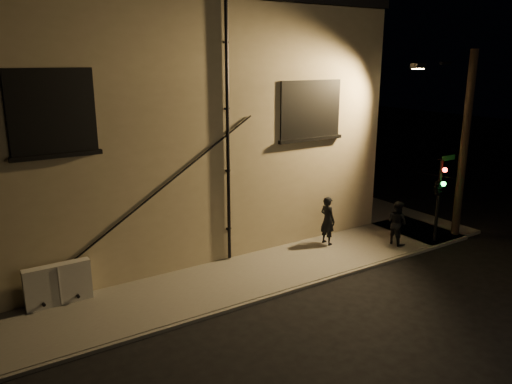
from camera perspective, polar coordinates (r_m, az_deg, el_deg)
ground at (r=16.00m, az=8.00°, el=-10.00°), size 90.00×90.00×0.00m
sidewalk at (r=19.87m, az=2.44°, el=-4.59°), size 21.00×16.00×0.12m
building at (r=21.07m, az=-14.44°, el=8.24°), size 16.20×12.23×8.80m
utility_cabinet at (r=15.02m, az=-21.68°, el=-9.78°), size 1.77×0.30×1.16m
pedestrian_a at (r=18.38m, az=8.17°, el=-3.23°), size 0.48×0.69×1.79m
pedestrian_b at (r=18.93m, az=15.82°, el=-3.38°), size 0.62×0.79×1.63m
traffic_signal at (r=19.14m, az=20.17°, el=0.62°), size 1.29×1.89×3.20m
streetlamp_pole at (r=20.09m, az=22.44°, el=5.40°), size 2.02×1.39×7.06m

